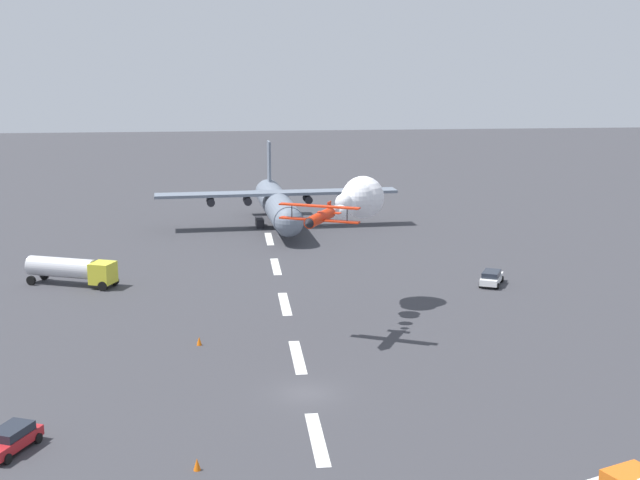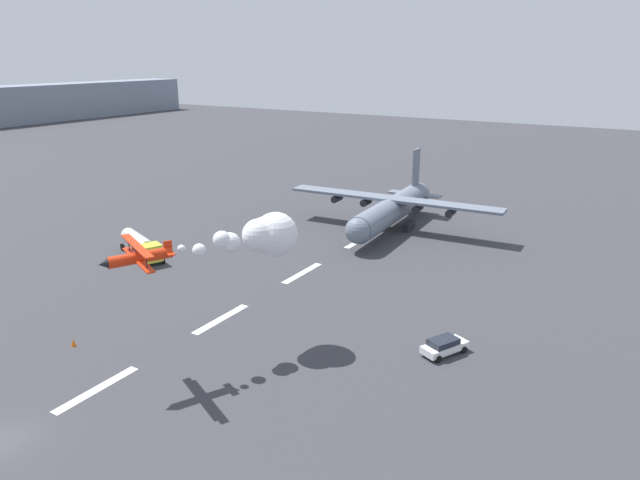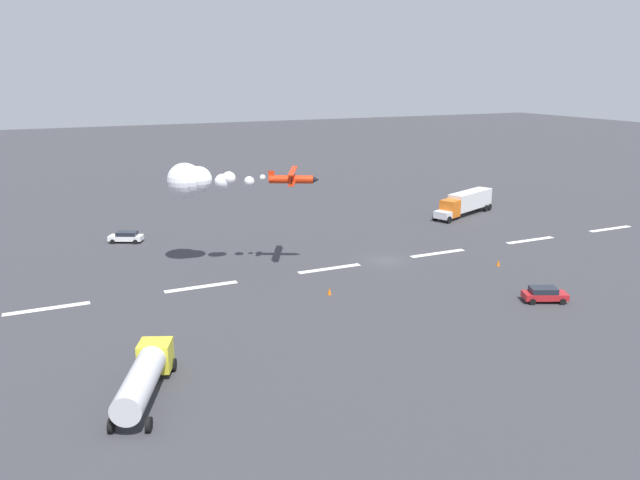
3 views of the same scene
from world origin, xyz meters
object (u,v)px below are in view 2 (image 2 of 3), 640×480
(cargo_transport_plane, at_px, (390,210))
(followme_car_yellow, at_px, (444,346))
(fuel_tanker_truck, at_px, (141,245))
(traffic_cone_far, at_px, (73,343))
(stunt_biplane_red, at_px, (262,236))

(cargo_transport_plane, xyz_separation_m, followme_car_yellow, (-32.68, -20.56, -2.51))
(followme_car_yellow, bearing_deg, cargo_transport_plane, 32.18)
(fuel_tanker_truck, xyz_separation_m, traffic_cone_far, (-21.08, -13.81, -1.37))
(cargo_transport_plane, distance_m, stunt_biplane_red, 40.27)
(fuel_tanker_truck, height_order, followme_car_yellow, fuel_tanker_truck)
(cargo_transport_plane, xyz_separation_m, stunt_biplane_red, (-39.27, -5.25, 7.21))
(cargo_transport_plane, height_order, fuel_tanker_truck, cargo_transport_plane)
(traffic_cone_far, bearing_deg, cargo_transport_plane, -11.02)
(stunt_biplane_red, relative_size, fuel_tanker_truck, 1.63)
(stunt_biplane_red, xyz_separation_m, followme_car_yellow, (6.59, -15.31, -9.73))
(followme_car_yellow, height_order, traffic_cone_far, followme_car_yellow)
(cargo_transport_plane, distance_m, fuel_tanker_truck, 36.64)
(traffic_cone_far, bearing_deg, fuel_tanker_truck, 33.22)
(stunt_biplane_red, distance_m, followme_car_yellow, 19.30)
(cargo_transport_plane, xyz_separation_m, traffic_cone_far, (-49.24, 9.58, -2.95))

